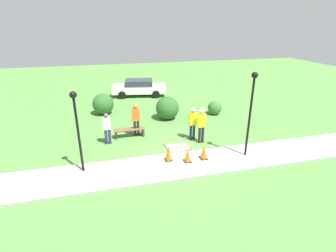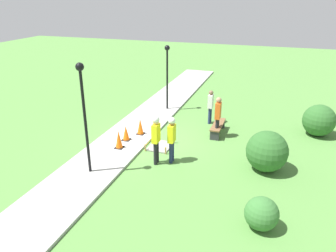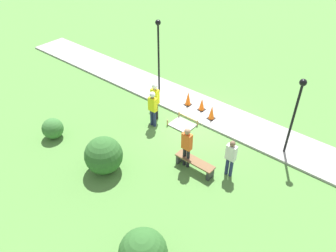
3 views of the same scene
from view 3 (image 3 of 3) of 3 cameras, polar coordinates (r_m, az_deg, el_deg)
name	(u,v)px [view 3 (image 3 of 3)]	position (r m, az deg, el deg)	size (l,w,h in m)	color
ground_plane	(198,124)	(15.81, 5.33, 0.37)	(60.00, 60.00, 0.00)	#51843D
sidewalk	(212,113)	(16.56, 7.60, 2.29)	(28.00, 2.25, 0.10)	#9E9E99
wet_concrete_patch	(182,125)	(15.63, 2.52, 0.20)	(1.17, 0.94, 0.31)	gray
traffic_cone_near_patch	(212,112)	(15.86, 7.61, 2.36)	(0.34, 0.34, 0.73)	black
traffic_cone_far_patch	(202,104)	(16.48, 5.91, 3.78)	(0.34, 0.34, 0.65)	black
traffic_cone_sidewalk_edge	(188,98)	(16.79, 3.53, 4.80)	(0.34, 0.34, 0.76)	black
park_bench	(195,163)	(13.17, 4.68, -6.47)	(1.69, 0.44, 0.48)	#2D2D33
worker_supervisor	(155,97)	(15.49, -2.28, 4.99)	(0.40, 0.28, 1.95)	black
worker_assistant	(153,106)	(15.03, -2.68, 3.53)	(0.40, 0.27, 1.84)	navy
bystander_in_orange_shirt	(187,145)	(12.82, 3.29, -3.35)	(0.40, 0.25, 1.88)	black
bystander_in_gray_shirt	(231,156)	(12.72, 10.86, -5.20)	(0.40, 0.22, 1.70)	navy
lamppost_near	(158,47)	(17.01, -1.68, 13.67)	(0.28, 0.28, 3.94)	black
lamppost_far	(297,106)	(13.58, 21.49, 3.30)	(0.28, 0.28, 3.46)	black
shrub_rounded_mid	(104,155)	(13.09, -11.15, -5.02)	(1.51, 1.51, 1.51)	#2D6028
shrub_rounded_far	(53,128)	(15.54, -19.44, -0.41)	(0.95, 0.95, 0.95)	#387033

